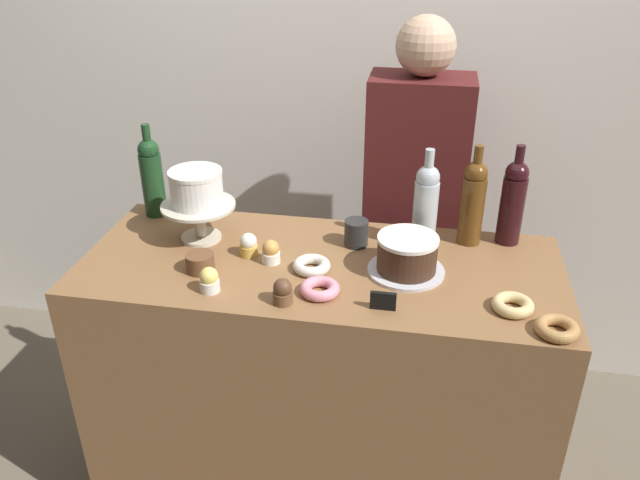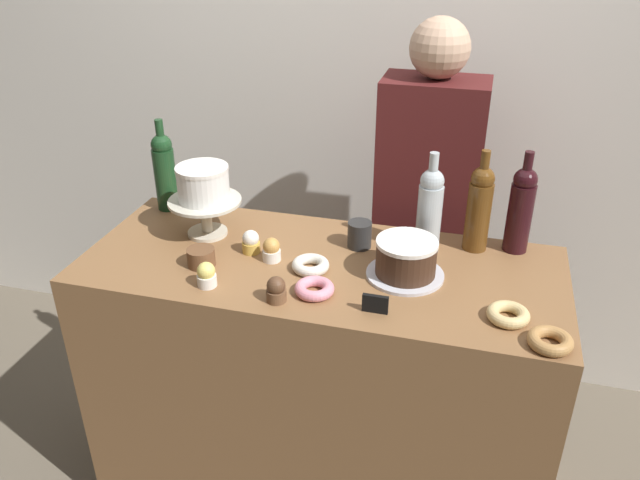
# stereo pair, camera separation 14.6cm
# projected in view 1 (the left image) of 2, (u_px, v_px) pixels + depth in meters

# --- Properties ---
(back_wall) EXTENTS (6.00, 0.05, 2.60)m
(back_wall) POSITION_uv_depth(u_px,v_px,m) (359.00, 78.00, 2.51)
(back_wall) COLOR silver
(back_wall) RESTS_ON ground_plane
(display_counter) EXTENTS (1.46, 0.61, 0.95)m
(display_counter) POSITION_uv_depth(u_px,v_px,m) (320.00, 384.00, 2.14)
(display_counter) COLOR brown
(display_counter) RESTS_ON ground_plane
(cake_stand_pedestal) EXTENTS (0.24, 0.24, 0.12)m
(cake_stand_pedestal) POSITION_uv_depth(u_px,v_px,m) (199.00, 215.00, 2.02)
(cake_stand_pedestal) COLOR beige
(cake_stand_pedestal) RESTS_ON display_counter
(white_layer_cake) EXTENTS (0.17, 0.17, 0.11)m
(white_layer_cake) POSITION_uv_depth(u_px,v_px,m) (196.00, 188.00, 1.97)
(white_layer_cake) COLOR white
(white_layer_cake) RESTS_ON cake_stand_pedestal
(silver_serving_platter) EXTENTS (0.23, 0.23, 0.01)m
(silver_serving_platter) POSITION_uv_depth(u_px,v_px,m) (406.00, 270.00, 1.87)
(silver_serving_platter) COLOR silver
(silver_serving_platter) RESTS_ON display_counter
(chocolate_round_cake) EXTENTS (0.18, 0.18, 0.11)m
(chocolate_round_cake) POSITION_uv_depth(u_px,v_px,m) (407.00, 253.00, 1.84)
(chocolate_round_cake) COLOR #3D2619
(chocolate_round_cake) RESTS_ON silver_serving_platter
(wine_bottle_amber) EXTENTS (0.08, 0.08, 0.33)m
(wine_bottle_amber) POSITION_uv_depth(u_px,v_px,m) (473.00, 201.00, 1.97)
(wine_bottle_amber) COLOR #5B3814
(wine_bottle_amber) RESTS_ON display_counter
(wine_bottle_clear) EXTENTS (0.08, 0.08, 0.33)m
(wine_bottle_clear) POSITION_uv_depth(u_px,v_px,m) (426.00, 205.00, 1.94)
(wine_bottle_clear) COLOR #B2BCC1
(wine_bottle_clear) RESTS_ON display_counter
(wine_bottle_green) EXTENTS (0.08, 0.08, 0.33)m
(wine_bottle_green) POSITION_uv_depth(u_px,v_px,m) (152.00, 176.00, 2.15)
(wine_bottle_green) COLOR #193D1E
(wine_bottle_green) RESTS_ON display_counter
(wine_bottle_dark_red) EXTENTS (0.08, 0.08, 0.33)m
(wine_bottle_dark_red) POSITION_uv_depth(u_px,v_px,m) (513.00, 201.00, 1.97)
(wine_bottle_dark_red) COLOR black
(wine_bottle_dark_red) RESTS_ON display_counter
(cupcake_chocolate) EXTENTS (0.06, 0.06, 0.07)m
(cupcake_chocolate) POSITION_uv_depth(u_px,v_px,m) (283.00, 292.00, 1.71)
(cupcake_chocolate) COLOR brown
(cupcake_chocolate) RESTS_ON display_counter
(cupcake_caramel) EXTENTS (0.06, 0.06, 0.07)m
(cupcake_caramel) POSITION_uv_depth(u_px,v_px,m) (271.00, 252.00, 1.91)
(cupcake_caramel) COLOR white
(cupcake_caramel) RESTS_ON display_counter
(cupcake_lemon) EXTENTS (0.06, 0.06, 0.07)m
(cupcake_lemon) POSITION_uv_depth(u_px,v_px,m) (209.00, 280.00, 1.77)
(cupcake_lemon) COLOR white
(cupcake_lemon) RESTS_ON display_counter
(cupcake_vanilla) EXTENTS (0.06, 0.06, 0.07)m
(cupcake_vanilla) POSITION_uv_depth(u_px,v_px,m) (249.00, 245.00, 1.95)
(cupcake_vanilla) COLOR gold
(cupcake_vanilla) RESTS_ON display_counter
(donut_glazed) EXTENTS (0.11, 0.11, 0.03)m
(donut_glazed) POSITION_uv_depth(u_px,v_px,m) (513.00, 305.00, 1.69)
(donut_glazed) COLOR #E0C17F
(donut_glazed) RESTS_ON display_counter
(donut_pink) EXTENTS (0.11, 0.11, 0.03)m
(donut_pink) POSITION_uv_depth(u_px,v_px,m) (320.00, 289.00, 1.76)
(donut_pink) COLOR pink
(donut_pink) RESTS_ON display_counter
(donut_sugar) EXTENTS (0.11, 0.11, 0.03)m
(donut_sugar) POSITION_uv_depth(u_px,v_px,m) (312.00, 266.00, 1.87)
(donut_sugar) COLOR silver
(donut_sugar) RESTS_ON display_counter
(donut_maple) EXTENTS (0.11, 0.11, 0.03)m
(donut_maple) POSITION_uv_depth(u_px,v_px,m) (557.00, 328.00, 1.60)
(donut_maple) COLOR #B27F47
(donut_maple) RESTS_ON display_counter
(cookie_stack) EXTENTS (0.08, 0.08, 0.06)m
(cookie_stack) POSITION_uv_depth(u_px,v_px,m) (200.00, 262.00, 1.87)
(cookie_stack) COLOR brown
(cookie_stack) RESTS_ON display_counter
(price_sign_chalkboard) EXTENTS (0.07, 0.01, 0.05)m
(price_sign_chalkboard) POSITION_uv_depth(u_px,v_px,m) (383.00, 301.00, 1.69)
(price_sign_chalkboard) COLOR black
(price_sign_chalkboard) RESTS_ON display_counter
(coffee_cup_ceramic) EXTENTS (0.08, 0.08, 0.09)m
(coffee_cup_ceramic) POSITION_uv_depth(u_px,v_px,m) (356.00, 233.00, 2.00)
(coffee_cup_ceramic) COLOR #282828
(coffee_cup_ceramic) RESTS_ON display_counter
(barista_figure) EXTENTS (0.36, 0.22, 1.60)m
(barista_figure) POSITION_uv_depth(u_px,v_px,m) (412.00, 225.00, 2.39)
(barista_figure) COLOR black
(barista_figure) RESTS_ON ground_plane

